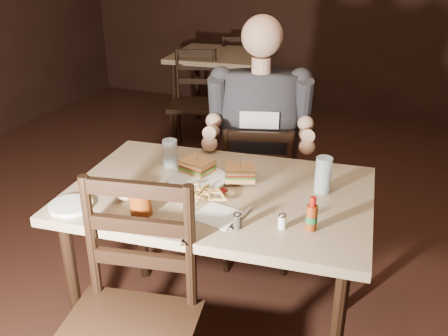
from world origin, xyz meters
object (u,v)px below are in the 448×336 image
at_px(glass_right, 323,175).
at_px(main_table, 220,207).
at_px(syrup_dispenser, 141,200).
at_px(side_plate, 71,207).
at_px(chair_far, 257,192).
at_px(bg_chair_far, 239,76).
at_px(bg_chair_near, 194,105).
at_px(dinner_plate, 197,180).
at_px(hot_sauce, 312,213).
at_px(glass_left, 170,153).
at_px(diner, 260,112).
at_px(bg_table, 218,63).

bearing_deg(glass_right, main_table, -159.88).
bearing_deg(syrup_dispenser, side_plate, -172.78).
height_order(main_table, chair_far, chair_far).
bearing_deg(bg_chair_far, side_plate, 76.88).
relative_size(bg_chair_near, side_plate, 5.34).
height_order(bg_chair_near, glass_right, glass_right).
bearing_deg(bg_chair_far, chair_far, 89.84).
bearing_deg(dinner_plate, hot_sauce, -20.43).
distance_m(chair_far, side_plate, 1.16).
xyz_separation_m(glass_left, hot_sauce, (0.72, -0.31, 0.00)).
xyz_separation_m(glass_left, side_plate, (-0.17, -0.50, -0.06)).
bearing_deg(diner, main_table, -103.26).
distance_m(bg_table, dinner_plate, 2.69).
xyz_separation_m(chair_far, side_plate, (-0.42, -1.03, 0.35)).
distance_m(main_table, hot_sauce, 0.47).
distance_m(diner, glass_left, 0.56).
xyz_separation_m(bg_chair_far, glass_left, (0.77, -2.96, 0.40)).
relative_size(bg_chair_far, hot_sauce, 6.69).
relative_size(bg_chair_far, diner, 0.91).
bearing_deg(bg_table, main_table, -67.27).
bearing_deg(bg_chair_near, glass_left, -84.03).
distance_m(chair_far, bg_chair_far, 2.63).
bearing_deg(side_plate, diner, 65.99).
height_order(diner, dinner_plate, diner).
distance_m(main_table, diner, 0.67).
relative_size(chair_far, bg_chair_near, 0.99).
relative_size(bg_table, side_plate, 5.41).
bearing_deg(glass_right, diner, 131.78).
bearing_deg(glass_left, dinner_plate, -29.80).
bearing_deg(bg_table, syrup_dispenser, -72.96).
bearing_deg(hot_sauce, syrup_dispenser, -168.27).
bearing_deg(bg_chair_near, side_plate, -92.28).
xyz_separation_m(bg_chair_far, syrup_dispenser, (0.87, -3.39, 0.39)).
bearing_deg(bg_chair_far, dinner_plate, 84.33).
bearing_deg(dinner_plate, main_table, -18.78).
relative_size(bg_table, glass_right, 5.79).
bearing_deg(bg_chair_far, syrup_dispenser, 81.50).
bearing_deg(chair_far, main_table, 77.69).
bearing_deg(dinner_plate, glass_right, 11.44).
xyz_separation_m(syrup_dispenser, side_plate, (-0.27, -0.06, -0.05)).
distance_m(bg_chair_near, hot_sauce, 2.65).
bearing_deg(main_table, glass_right, 20.12).
xyz_separation_m(chair_far, bg_chair_near, (-1.02, 1.33, 0.01)).
relative_size(chair_far, side_plate, 5.27).
relative_size(bg_table, bg_chair_far, 1.02).
bearing_deg(bg_table, diner, -61.80).
xyz_separation_m(main_table, chair_far, (-0.05, 0.67, -0.26)).
bearing_deg(bg_table, hot_sauce, -61.25).
height_order(bg_chair_near, glass_left, glass_left).
xyz_separation_m(dinner_plate, hot_sauce, (0.54, -0.20, 0.06)).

